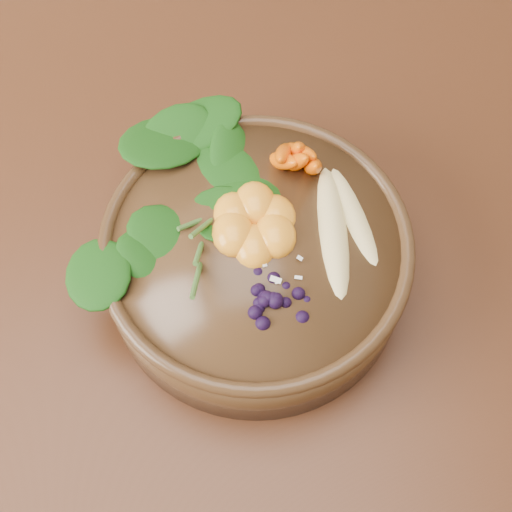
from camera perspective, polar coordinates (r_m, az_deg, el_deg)
ground at (r=1.40m, az=-12.41°, el=-15.38°), size 4.00×4.00×0.00m
stoneware_bowl at (r=0.62m, az=0.00°, el=-0.43°), size 0.28×0.28×0.07m
kale_heap at (r=0.60m, az=-4.86°, el=5.87°), size 0.18×0.16×0.04m
carrot_cluster at (r=0.60m, az=3.14°, el=9.35°), size 0.06×0.06×0.07m
banana_halves at (r=0.59m, az=7.14°, el=3.25°), size 0.06×0.15×0.03m
mandarin_cluster at (r=0.58m, az=-0.13°, el=3.21°), size 0.08×0.09×0.03m
blueberry_pile at (r=0.55m, az=1.37°, el=-2.80°), size 0.13×0.10×0.04m
coconut_flakes at (r=0.58m, az=0.52°, el=-0.22°), size 0.09×0.07×0.01m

